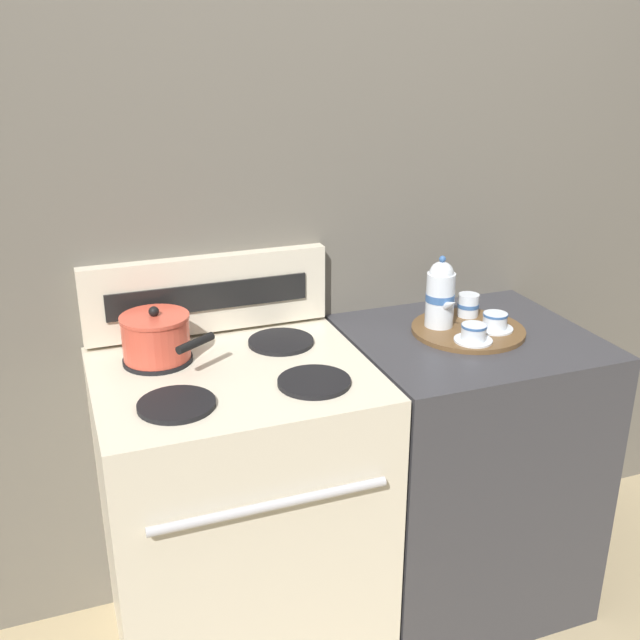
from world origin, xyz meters
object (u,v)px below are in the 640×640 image
Objects in this scene: saucepan at (156,337)px; teapot at (441,294)px; teacup_right at (474,333)px; creamer_jug at (468,305)px; stove at (240,516)px; serving_tray at (468,330)px; teacup_left at (495,321)px.

saucepan is 1.20× the size of teapot.
teacup_right is 0.20m from creamer_jug.
creamer_jug is at bearing 8.57° from stove.
saucepan is 0.95m from creamer_jug.
stove is at bearing -38.33° from saucepan.
stove is at bearing 174.49° from teacup_right.
creamer_jug is at bearing -1.26° from saucepan.
teacup_left is (0.07, -0.04, 0.03)m from serving_tray.
teapot reaches higher than teacup_right.
teacup_right is (-0.04, -0.09, 0.03)m from serving_tray.
teacup_left is 0.13m from creamer_jug.
serving_tray is 1.55× the size of teapot.
teacup_left is 1.58× the size of creamer_jug.
teacup_right is (0.03, -0.14, -0.08)m from teapot.
teapot is 1.98× the size of teacup_left.
teacup_left is at bearing 27.90° from teacup_right.
creamer_jug is at bearing 18.88° from teapot.
saucepan is at bearing 141.67° from stove.
serving_tray is at bearing 150.57° from teacup_left.
serving_tray is 3.06× the size of teacup_right.
creamer_jug reaches higher than serving_tray.
creamer_jug is at bearing 96.80° from teacup_left.
teacup_right is 1.58× the size of creamer_jug.
creamer_jug is (0.05, 0.09, 0.04)m from serving_tray.
teacup_left reaches higher than stove.
stove is 0.93m from creamer_jug.
serving_tray is at bearing -119.64° from creamer_jug.
serving_tray is 3.06× the size of teacup_left.
teacup_right is at bearing -152.10° from teacup_left.
creamer_jug is at bearing 63.58° from teacup_right.
teapot reaches higher than creamer_jug.
teacup_left reaches higher than serving_tray.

